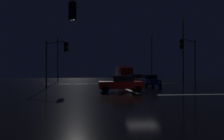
% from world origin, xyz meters
% --- Properties ---
extents(ground, '(120.00, 120.00, 0.10)m').
position_xyz_m(ground, '(0.00, 0.00, -0.05)').
color(ground, black).
extents(stop_line_north, '(0.35, 14.87, 0.01)m').
position_xyz_m(stop_line_north, '(0.00, 8.66, 0.00)').
color(stop_line_north, white).
rests_on(stop_line_north, ground).
extents(centre_line_ns, '(22.00, 0.15, 0.01)m').
position_xyz_m(centre_line_ns, '(0.00, 20.26, 0.00)').
color(centre_line_ns, yellow).
rests_on(centre_line_ns, ground).
extents(sedan_blue, '(2.02, 4.33, 1.57)m').
position_xyz_m(sedan_blue, '(3.86, 11.28, 0.80)').
color(sedan_blue, navy).
rests_on(sedan_blue, ground).
extents(sedan_orange, '(2.02, 4.33, 1.57)m').
position_xyz_m(sedan_orange, '(3.46, 18.04, 0.80)').
color(sedan_orange, '#C66014').
rests_on(sedan_orange, ground).
extents(sedan_white, '(2.02, 4.33, 1.57)m').
position_xyz_m(sedan_white, '(3.91, 23.29, 0.80)').
color(sedan_white, silver).
rests_on(sedan_white, ground).
extents(box_truck, '(2.68, 8.28, 3.08)m').
position_xyz_m(box_truck, '(3.64, 30.47, 1.71)').
color(box_truck, red).
rests_on(box_truck, ground).
extents(sedan_red_crossing, '(4.33, 2.02, 1.57)m').
position_xyz_m(sedan_red_crossing, '(-1.20, 3.72, 0.80)').
color(sedan_red_crossing, maroon).
rests_on(sedan_red_crossing, ground).
extents(traffic_signal_sw, '(3.83, 3.83, 6.40)m').
position_xyz_m(traffic_signal_sw, '(-7.57, -7.57, 4.46)').
color(traffic_signal_sw, '#4C4C51').
rests_on(traffic_signal_sw, ground).
extents(traffic_signal_ne, '(3.34, 3.34, 5.96)m').
position_xyz_m(traffic_signal_ne, '(7.74, 7.74, 4.13)').
color(traffic_signal_ne, '#4C4C51').
rests_on(traffic_signal_ne, ground).
extents(traffic_signal_nw, '(2.71, 2.71, 5.54)m').
position_xyz_m(traffic_signal_nw, '(-7.97, 7.97, 3.80)').
color(traffic_signal_nw, '#4C4C51').
rests_on(traffic_signal_nw, ground).
extents(streetlamp_right_far, '(0.44, 0.44, 9.80)m').
position_xyz_m(streetlamp_right_far, '(9.76, 30.26, 5.60)').
color(streetlamp_right_far, '#424247').
rests_on(streetlamp_right_far, ground).
extents(streetlamp_left_far, '(0.44, 0.44, 9.20)m').
position_xyz_m(streetlamp_left_far, '(-9.76, 30.26, 5.29)').
color(streetlamp_left_far, '#424247').
rests_on(streetlamp_left_far, ground).
extents(streetlamp_right_near, '(0.44, 0.44, 9.90)m').
position_xyz_m(streetlamp_right_near, '(9.76, 14.26, 5.66)').
color(streetlamp_right_near, '#424247').
rests_on(streetlamp_right_near, ground).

